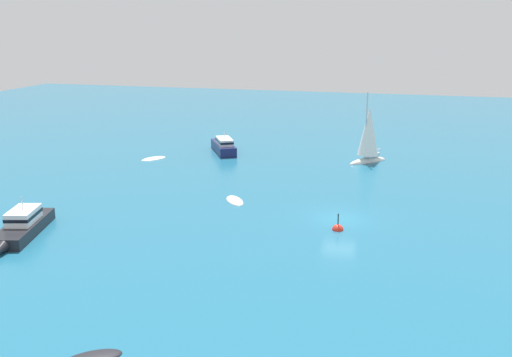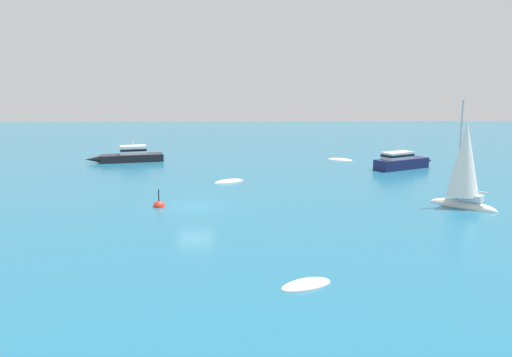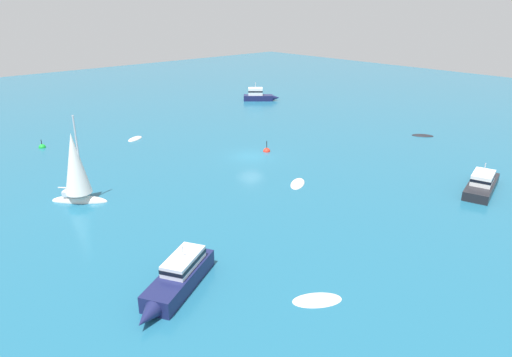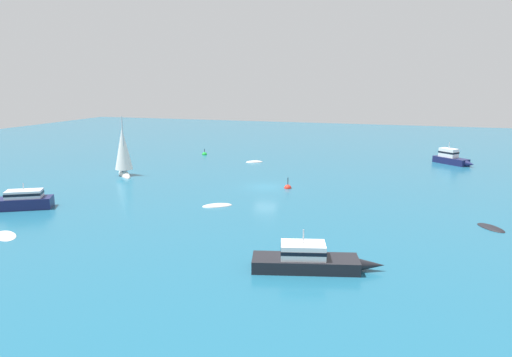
{
  "view_description": "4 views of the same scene",
  "coord_description": "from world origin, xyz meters",
  "px_view_note": "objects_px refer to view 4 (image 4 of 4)",
  "views": [
    {
      "loc": [
        4.33,
        -41.32,
        14.45
      ],
      "look_at": [
        -6.47,
        -0.49,
        2.82
      ],
      "focal_mm": 40.15,
      "sensor_mm": 36.0,
      "label": 1
    },
    {
      "loc": [
        35.52,
        3.46,
        8.58
      ],
      "look_at": [
        -0.89,
        4.34,
        1.79
      ],
      "focal_mm": 36.11,
      "sensor_mm": 36.0,
      "label": 2
    },
    {
      "loc": [
        -35.76,
        31.59,
        15.87
      ],
      "look_at": [
        -6.45,
        5.08,
        0.57
      ],
      "focal_mm": 32.14,
      "sensor_mm": 36.0,
      "label": 3
    },
    {
      "loc": [
        -47.88,
        -14.19,
        11.76
      ],
      "look_at": [
        -1.48,
        0.68,
        1.23
      ],
      "focal_mm": 32.03,
      "sensor_mm": 36.0,
      "label": 4
    }
  ],
  "objects_px": {
    "powerboat": "(309,259)",
    "tender_2": "(217,206)",
    "cabin_cruiser": "(451,158)",
    "cabin_cruiser_1": "(16,201)",
    "channel_buoy": "(205,155)",
    "rib": "(491,228)",
    "tender": "(6,236)",
    "mooring_buoy": "(288,188)",
    "yacht": "(123,154)",
    "tender_1": "(254,162)"
  },
  "relations": [
    {
      "from": "powerboat",
      "to": "yacht",
      "type": "bearing_deg",
      "value": 127.54
    },
    {
      "from": "yacht",
      "to": "tender_2",
      "type": "xyz_separation_m",
      "value": [
        -9.68,
        -16.64,
        -2.76
      ]
    },
    {
      "from": "tender",
      "to": "yacht",
      "type": "bearing_deg",
      "value": 134.46
    },
    {
      "from": "rib",
      "to": "tender",
      "type": "bearing_deg",
      "value": -105.7
    },
    {
      "from": "powerboat",
      "to": "tender_2",
      "type": "distance_m",
      "value": 16.54
    },
    {
      "from": "cabin_cruiser",
      "to": "rib",
      "type": "distance_m",
      "value": 30.38
    },
    {
      "from": "cabin_cruiser",
      "to": "cabin_cruiser_1",
      "type": "height_order",
      "value": "cabin_cruiser"
    },
    {
      "from": "yacht",
      "to": "mooring_buoy",
      "type": "xyz_separation_m",
      "value": [
        -0.54,
        -21.31,
        -2.76
      ]
    },
    {
      "from": "powerboat",
      "to": "cabin_cruiser",
      "type": "distance_m",
      "value": 44.71
    },
    {
      "from": "powerboat",
      "to": "rib",
      "type": "distance_m",
      "value": 17.81
    },
    {
      "from": "cabin_cruiser_1",
      "to": "tender",
      "type": "bearing_deg",
      "value": 100.52
    },
    {
      "from": "powerboat",
      "to": "tender_1",
      "type": "relative_size",
      "value": 3.11
    },
    {
      "from": "cabin_cruiser_1",
      "to": "tender_1",
      "type": "xyz_separation_m",
      "value": [
        30.34,
        -13.48,
        -0.75
      ]
    },
    {
      "from": "yacht",
      "to": "rib",
      "type": "height_order",
      "value": "yacht"
    },
    {
      "from": "rib",
      "to": "tender_2",
      "type": "xyz_separation_m",
      "value": [
        -0.58,
        23.74,
        0.0
      ]
    },
    {
      "from": "powerboat",
      "to": "channel_buoy",
      "type": "distance_m",
      "value": 47.02
    },
    {
      "from": "channel_buoy",
      "to": "mooring_buoy",
      "type": "height_order",
      "value": "mooring_buoy"
    },
    {
      "from": "cabin_cruiser_1",
      "to": "rib",
      "type": "relative_size",
      "value": 2.54
    },
    {
      "from": "yacht",
      "to": "rib",
      "type": "xyz_separation_m",
      "value": [
        -9.1,
        -40.37,
        -2.76
      ]
    },
    {
      "from": "cabin_cruiser",
      "to": "cabin_cruiser_1",
      "type": "xyz_separation_m",
      "value": [
        -37.61,
        40.79,
        -0.11
      ]
    },
    {
      "from": "cabin_cruiser",
      "to": "mooring_buoy",
      "type": "height_order",
      "value": "cabin_cruiser"
    },
    {
      "from": "rib",
      "to": "powerboat",
      "type": "bearing_deg",
      "value": -80.85
    },
    {
      "from": "tender",
      "to": "mooring_buoy",
      "type": "height_order",
      "value": "mooring_buoy"
    },
    {
      "from": "cabin_cruiser_1",
      "to": "cabin_cruiser",
      "type": "bearing_deg",
      "value": -166.36
    },
    {
      "from": "yacht",
      "to": "tender_2",
      "type": "relative_size",
      "value": 2.58
    },
    {
      "from": "tender",
      "to": "rib",
      "type": "bearing_deg",
      "value": 54.11
    },
    {
      "from": "cabin_cruiser",
      "to": "cabin_cruiser_1",
      "type": "distance_m",
      "value": 55.48
    },
    {
      "from": "tender",
      "to": "rib",
      "type": "xyz_separation_m",
      "value": [
        13.53,
        -35.99,
        0.0
      ]
    },
    {
      "from": "rib",
      "to": "channel_buoy",
      "type": "xyz_separation_m",
      "value": [
        27.16,
        37.44,
        0.0
      ]
    },
    {
      "from": "tender",
      "to": "channel_buoy",
      "type": "xyz_separation_m",
      "value": [
        40.69,
        1.45,
        0.0
      ]
    },
    {
      "from": "cabin_cruiser_1",
      "to": "channel_buoy",
      "type": "height_order",
      "value": "cabin_cruiser_1"
    },
    {
      "from": "yacht",
      "to": "cabin_cruiser_1",
      "type": "bearing_deg",
      "value": -47.88
    },
    {
      "from": "rib",
      "to": "mooring_buoy",
      "type": "xyz_separation_m",
      "value": [
        8.56,
        19.06,
        0.01
      ]
    },
    {
      "from": "cabin_cruiser_1",
      "to": "tender_1",
      "type": "relative_size",
      "value": 2.65
    },
    {
      "from": "channel_buoy",
      "to": "tender_2",
      "type": "bearing_deg",
      "value": -153.71
    },
    {
      "from": "powerboat",
      "to": "tender_2",
      "type": "relative_size",
      "value": 2.73
    },
    {
      "from": "tender",
      "to": "cabin_cruiser_1",
      "type": "xyz_separation_m",
      "value": [
        6.28,
        5.19,
        0.75
      ]
    },
    {
      "from": "powerboat",
      "to": "cabin_cruiser",
      "type": "bearing_deg",
      "value": 59.84
    },
    {
      "from": "powerboat",
      "to": "channel_buoy",
      "type": "height_order",
      "value": "powerboat"
    },
    {
      "from": "cabin_cruiser_1",
      "to": "mooring_buoy",
      "type": "relative_size",
      "value": 4.36
    },
    {
      "from": "yacht",
      "to": "powerboat",
      "type": "bearing_deg",
      "value": 6.96
    },
    {
      "from": "tender_1",
      "to": "tender_2",
      "type": "relative_size",
      "value": 0.88
    },
    {
      "from": "powerboat",
      "to": "tender_2",
      "type": "height_order",
      "value": "powerboat"
    },
    {
      "from": "cabin_cruiser",
      "to": "tender_2",
      "type": "distance_m",
      "value": 38.77
    },
    {
      "from": "powerboat",
      "to": "channel_buoy",
      "type": "bearing_deg",
      "value": 107.59
    },
    {
      "from": "cabin_cruiser",
      "to": "tender_2",
      "type": "relative_size",
      "value": 1.77
    },
    {
      "from": "tender_2",
      "to": "tender_1",
      "type": "bearing_deg",
      "value": -113.5
    },
    {
      "from": "rib",
      "to": "cabin_cruiser",
      "type": "bearing_deg",
      "value": 144.44
    },
    {
      "from": "cabin_cruiser",
      "to": "yacht",
      "type": "bearing_deg",
      "value": -110.51
    },
    {
      "from": "powerboat",
      "to": "tender_1",
      "type": "bearing_deg",
      "value": 98.57
    }
  ]
}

